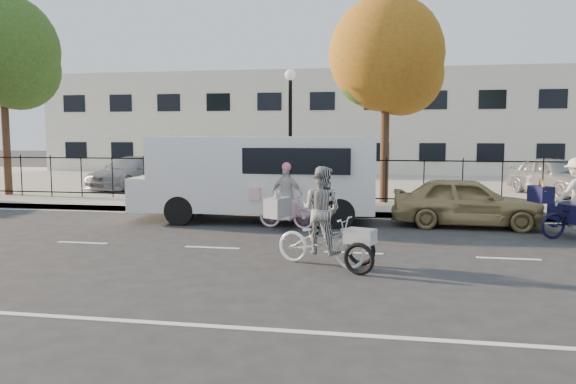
% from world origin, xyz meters
% --- Properties ---
extents(ground, '(120.00, 120.00, 0.00)m').
position_xyz_m(ground, '(0.00, 0.00, 0.00)').
color(ground, '#333334').
extents(road_markings, '(60.00, 9.52, 0.01)m').
position_xyz_m(road_markings, '(0.00, 0.00, 0.01)').
color(road_markings, silver).
rests_on(road_markings, ground).
extents(curb, '(60.00, 0.10, 0.15)m').
position_xyz_m(curb, '(0.00, 5.05, 0.07)').
color(curb, '#A8A399').
rests_on(curb, ground).
extents(sidewalk, '(60.00, 2.20, 0.15)m').
position_xyz_m(sidewalk, '(0.00, 6.10, 0.07)').
color(sidewalk, '#A8A399').
rests_on(sidewalk, ground).
extents(parking_lot, '(60.00, 15.60, 0.15)m').
position_xyz_m(parking_lot, '(0.00, 15.00, 0.07)').
color(parking_lot, '#A8A399').
rests_on(parking_lot, ground).
extents(iron_fence, '(58.00, 0.06, 1.50)m').
position_xyz_m(iron_fence, '(0.00, 7.20, 0.90)').
color(iron_fence, black).
rests_on(iron_fence, sidewalk).
extents(building, '(34.00, 10.00, 6.00)m').
position_xyz_m(building, '(0.00, 25.00, 3.00)').
color(building, silver).
rests_on(building, ground).
extents(lamppost, '(0.36, 0.36, 4.33)m').
position_xyz_m(lamppost, '(0.50, 6.80, 3.11)').
color(lamppost, black).
rests_on(lamppost, sidewalk).
extents(street_sign, '(0.85, 0.06, 1.80)m').
position_xyz_m(street_sign, '(-1.85, 6.80, 1.42)').
color(street_sign, black).
rests_on(street_sign, sidewalk).
extents(zebra_trike, '(2.13, 1.36, 1.84)m').
position_xyz_m(zebra_trike, '(2.47, -1.16, 0.71)').
color(zebra_trike, white).
rests_on(zebra_trike, ground).
extents(unicorn_bike, '(1.71, 1.21, 1.70)m').
position_xyz_m(unicorn_bike, '(1.10, 2.70, 0.63)').
color(unicorn_bike, '#F0B6D2').
rests_on(unicorn_bike, ground).
extents(bull_bike, '(2.08, 1.47, 1.88)m').
position_xyz_m(bull_bike, '(7.96, 2.59, 0.75)').
color(bull_bike, black).
rests_on(bull_bike, ground).
extents(white_van, '(6.70, 2.58, 2.34)m').
position_xyz_m(white_van, '(0.17, 3.80, 1.29)').
color(white_van, white).
rests_on(white_van, ground).
extents(gold_sedan, '(3.90, 1.70, 1.31)m').
position_xyz_m(gold_sedan, '(5.69, 3.80, 0.65)').
color(gold_sedan, '#9E8A56').
rests_on(gold_sedan, ground).
extents(pedestrian, '(0.66, 0.59, 1.52)m').
position_xyz_m(pedestrian, '(-3.44, 6.18, 0.91)').
color(pedestrian, black).
rests_on(pedestrian, sidewalk).
extents(lot_car_a, '(2.53, 4.73, 1.30)m').
position_xyz_m(lot_car_a, '(-6.91, 10.52, 0.80)').
color(lot_car_a, '#929398').
rests_on(lot_car_a, parking_lot).
extents(lot_car_b, '(3.47, 5.45, 1.40)m').
position_xyz_m(lot_car_b, '(-2.72, 11.41, 0.85)').
color(lot_car_b, silver).
rests_on(lot_car_b, parking_lot).
extents(lot_car_c, '(2.17, 4.24, 1.33)m').
position_xyz_m(lot_car_c, '(-1.99, 10.07, 0.82)').
color(lot_car_c, '#484A4F').
rests_on(lot_car_c, parking_lot).
extents(lot_car_d, '(3.13, 4.54, 1.43)m').
position_xyz_m(lot_car_d, '(9.72, 10.75, 0.87)').
color(lot_car_d, '#96999D').
rests_on(lot_car_d, parking_lot).
extents(tree_west, '(4.10, 4.10, 7.52)m').
position_xyz_m(tree_west, '(-10.18, 7.49, 5.26)').
color(tree_west, '#442D1D').
rests_on(tree_west, ground).
extents(tree_mid, '(3.75, 3.75, 6.88)m').
position_xyz_m(tree_mid, '(3.67, 7.63, 4.81)').
color(tree_mid, '#442D1D').
rests_on(tree_mid, ground).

